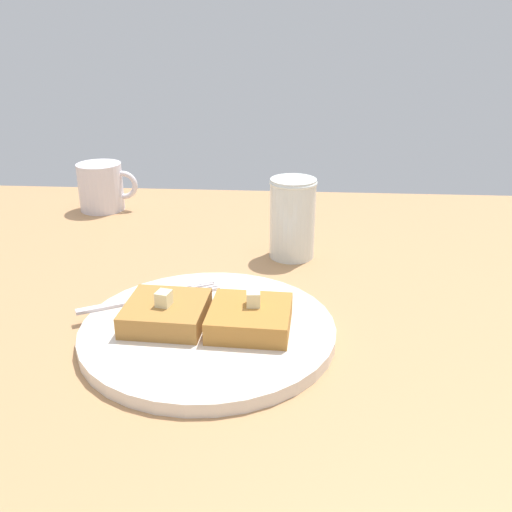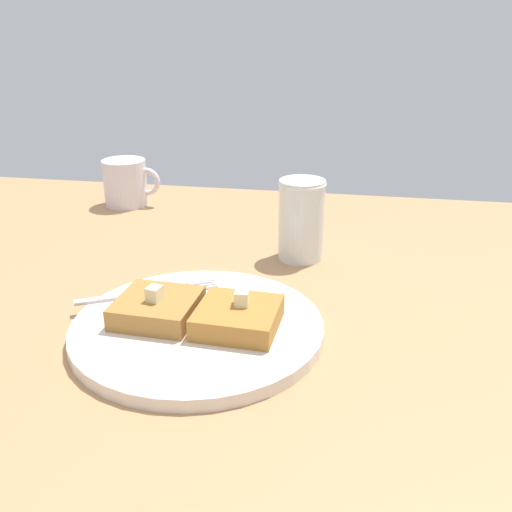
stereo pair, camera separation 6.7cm
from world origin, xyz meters
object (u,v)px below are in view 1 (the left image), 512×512
object	(u,v)px
fork	(159,296)
syrup_jar	(292,222)
coffee_mug	(102,187)
plate	(208,330)

from	to	relation	value
fork	syrup_jar	world-z (taller)	syrup_jar
syrup_jar	coffee_mug	world-z (taller)	syrup_jar
plate	syrup_jar	xyz separation A→B (cm)	(8.24, 22.26, 4.08)
syrup_jar	coffee_mug	size ratio (longest dim) A/B	1.08
fork	syrup_jar	distance (cm)	22.36
plate	coffee_mug	xyz separation A→B (cm)	(-24.11, 40.66, 3.21)
fork	coffee_mug	xyz separation A→B (cm)	(-17.70, 34.97, 2.45)
plate	coffee_mug	size ratio (longest dim) A/B	2.59
plate	coffee_mug	bearing A→B (deg)	120.66
syrup_jar	coffee_mug	distance (cm)	37.23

